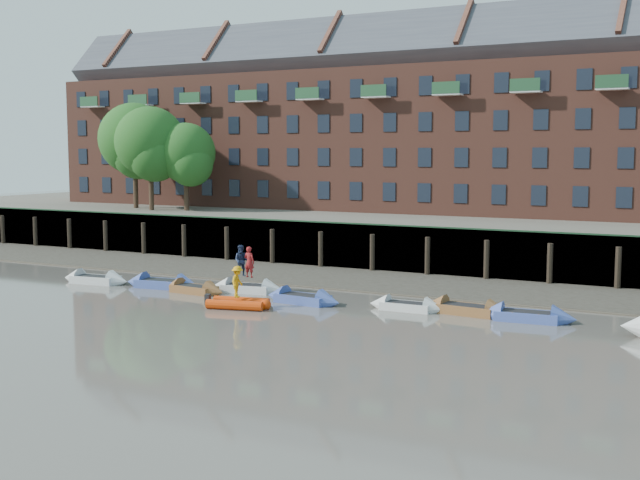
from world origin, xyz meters
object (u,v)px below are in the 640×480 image
Objects in this scene: rowboat_2 at (194,289)px; rowboat_1 at (162,284)px; rowboat_0 at (95,280)px; person_rower_b at (242,261)px; rowboat_4 at (303,299)px; rowboat_5 at (407,306)px; person_rower_a at (249,262)px; rowboat_3 at (247,288)px; rowboat_7 at (527,316)px; person_rib_crew at (237,282)px; rowboat_6 at (466,309)px; rib_tender at (240,303)px.

rowboat_1 is at bearing 173.63° from rowboat_2.
person_rower_b is (9.78, 1.78, 1.59)m from rowboat_0.
rowboat_1 is at bearing 1.08° from rowboat_0.
rowboat_5 is (5.78, 0.74, -0.03)m from rowboat_4.
rowboat_1 is 5.91m from person_rower_a.
rowboat_3 is at bearing 2.82° from rowboat_0.
rowboat_3 is at bearing 3.22° from rowboat_1.
rowboat_7 is 2.85× the size of person_rib_crew.
rowboat_3 is at bearing -176.21° from rowboat_6.
rowboat_5 is (20.55, 0.89, -0.03)m from rowboat_0.
rowboat_2 is 5.59m from rib_tender.
rowboat_1 is 1.05× the size of rowboat_7.
rowboat_0 reaches higher than rowboat_5.
rowboat_5 is at bearing 10.54° from rib_tender.
rib_tender is at bearing -70.37° from rowboat_3.
rowboat_7 is at bearing -3.95° from rowboat_0.
rowboat_6 is (13.36, -0.27, 0.01)m from rowboat_3.
rib_tender is at bearing -80.74° from person_rower_b.
rowboat_5 reaches higher than rib_tender.
rowboat_2 is at bearing -19.15° from rowboat_1.
rowboat_6 is 3.14m from rowboat_7.
rowboat_7 is at bearing 8.54° from rowboat_2.
person_rower_a is at bearing 3.14° from rowboat_1.
rowboat_6 is 12.01m from person_rib_crew.
rowboat_1 is 5.55m from rowboat_3.
rowboat_4 is at bearing 179.86° from rowboat_7.
person_rower_b is at bearing -8.25° from person_rower_a.
rib_tender is (-8.03, -3.48, 0.04)m from rowboat_5.
rowboat_2 is 2.43× the size of person_rower_a.
person_rower_b is (-4.99, 1.63, 1.60)m from rowboat_4.
rowboat_1 is 5.37m from person_rower_b.
rowboat_6 is at bearing -179.10° from person_rower_a.
rowboat_6 is at bearing 10.13° from rowboat_2.
person_rower_a is 0.61m from person_rower_b.
rowboat_6 is 1.01× the size of rowboat_7.
person_rower_b is (-2.74, 4.37, 1.58)m from rib_tender.
rowboat_7 is at bearing 0.74° from rowboat_5.
rowboat_0 is 23.64m from rowboat_6.
rowboat_4 is at bearing -26.90° from rowboat_3.
person_rower_a is at bearing 166.32° from rowboat_4.
rowboat_6 is (3.05, 0.49, 0.03)m from rowboat_5.
rowboat_6 is 2.64× the size of person_rower_a.
rowboat_4 is 12.00m from rowboat_7.
rowboat_7 is (16.49, -0.54, 0.00)m from rowboat_3.
rowboat_0 is 2.64× the size of person_rower_a.
person_rib_crew is at bearing -23.20° from rowboat_2.
rowboat_0 is 14.77m from rowboat_4.
rowboat_2 is 3.10m from rowboat_3.
person_rib_crew is (-8.25, -3.42, 1.17)m from rowboat_5.
rib_tender is 1.85× the size of person_rower_b.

